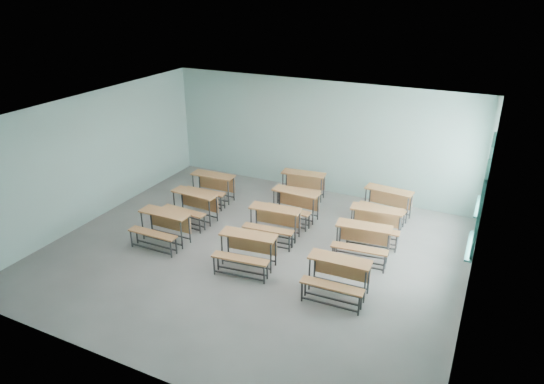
{
  "coord_description": "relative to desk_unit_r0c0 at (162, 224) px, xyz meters",
  "views": [
    {
      "loc": [
        4.5,
        -8.37,
        5.69
      ],
      "look_at": [
        -0.12,
        1.2,
        1.0
      ],
      "focal_mm": 32.0,
      "sensor_mm": 36.0,
      "label": 1
    }
  ],
  "objects": [
    {
      "name": "desk_unit_r1c1",
      "position": [
        2.22,
        1.32,
        0.0
      ],
      "size": [
        1.28,
        0.92,
        0.76
      ],
      "rotation": [
        0.0,
        0.0,
        0.09
      ],
      "color": "#A06739",
      "rests_on": "ground"
    },
    {
      "name": "desk_unit_r2c2",
      "position": [
        4.39,
        2.33,
        0.0
      ],
      "size": [
        1.29,
        0.94,
        0.76
      ],
      "rotation": [
        0.0,
        0.0,
        0.11
      ],
      "color": "#A06739",
      "rests_on": "ground"
    },
    {
      "name": "desk_unit_r2c0",
      "position": [
        -0.25,
        2.49,
        0.0
      ],
      "size": [
        1.24,
        0.85,
        0.76
      ],
      "rotation": [
        0.0,
        0.0,
        0.04
      ],
      "color": "#A06739",
      "rests_on": "ground"
    },
    {
      "name": "desk_unit_r3c2",
      "position": [
        4.36,
        3.56,
        0.0
      ],
      "size": [
        1.28,
        0.92,
        0.76
      ],
      "rotation": [
        0.0,
        0.0,
        -0.09
      ],
      "color": "#A06739",
      "rests_on": "ground"
    },
    {
      "name": "desk_unit_r3c1",
      "position": [
        1.97,
        3.69,
        0.0
      ],
      "size": [
        1.29,
        0.94,
        0.76
      ],
      "rotation": [
        0.0,
        0.0,
        0.11
      ],
      "color": "#A06739",
      "rests_on": "ground"
    },
    {
      "name": "desk_unit_r2c1",
      "position": [
        2.26,
        2.44,
        0.0
      ],
      "size": [
        1.24,
        0.86,
        0.76
      ],
      "rotation": [
        0.0,
        0.0,
        -0.05
      ],
      "color": "#A06739",
      "rests_on": "ground"
    },
    {
      "name": "desk_unit_r0c0",
      "position": [
        0.0,
        0.0,
        0.0
      ],
      "size": [
        1.21,
        0.82,
        0.76
      ],
      "rotation": [
        0.0,
        0.0,
        0.01
      ],
      "color": "#A06739",
      "rests_on": "ground"
    },
    {
      "name": "room",
      "position": [
        2.18,
        0.56,
        1.09
      ],
      "size": [
        9.04,
        8.04,
        3.24
      ],
      "color": "gray",
      "rests_on": "ground"
    },
    {
      "name": "desk_unit_r1c2",
      "position": [
        4.36,
        1.37,
        0.0
      ],
      "size": [
        1.29,
        0.93,
        0.76
      ],
      "rotation": [
        0.0,
        0.0,
        0.1
      ],
      "color": "#A06739",
      "rests_on": "ground"
    },
    {
      "name": "desk_unit_r0c2",
      "position": [
        4.31,
        -0.18,
        0.0
      ],
      "size": [
        1.24,
        0.86,
        0.76
      ],
      "rotation": [
        0.0,
        0.0,
        0.04
      ],
      "color": "#A06739",
      "rests_on": "ground"
    },
    {
      "name": "desk_unit_r1c0",
      "position": [
        -0.02,
        1.25,
        0.0
      ],
      "size": [
        1.25,
        0.87,
        0.76
      ],
      "rotation": [
        0.0,
        0.0,
        -0.05
      ],
      "color": "#A06739",
      "rests_on": "ground"
    },
    {
      "name": "desk_unit_r0c1",
      "position": [
        2.26,
        -0.08,
        0.0
      ],
      "size": [
        1.3,
        0.95,
        0.76
      ],
      "rotation": [
        0.0,
        0.0,
        0.12
      ],
      "color": "#A06739",
      "rests_on": "ground"
    }
  ]
}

